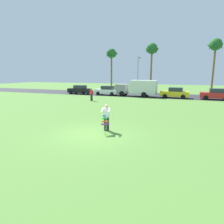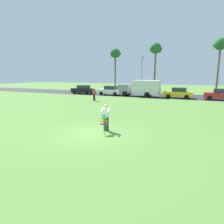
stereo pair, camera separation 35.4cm
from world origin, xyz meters
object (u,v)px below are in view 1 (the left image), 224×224
Objects in this scene: parked_car_yellow at (175,93)px; person_walker_near at (91,94)px; palm_tree_left_near at (111,55)px; parked_car_red at (216,94)px; person_kite_flyer at (106,116)px; kite_held at (105,122)px; parked_car_white at (107,91)px; palm_tree_right_near at (152,51)px; streetlight_pole at (138,72)px; parked_car_black at (80,90)px; parked_truck_grey_van at (138,88)px; palm_tree_centre_far at (215,47)px.

parked_car_yellow is 12.86m from person_walker_near.
parked_car_red is at bearing -27.57° from palm_tree_left_near.
person_kite_flyer is 0.41× the size of parked_car_red.
parked_car_yellow is at bearing 36.01° from person_walker_near.
kite_held is at bearing -97.81° from parked_car_yellow.
parked_car_white is 12.38m from palm_tree_right_near.
palm_tree_left_near is (-11.65, 31.13, 6.94)m from kite_held.
parked_car_red is at bearing 25.25° from person_walker_near.
parked_car_red is 0.60× the size of streetlight_pole.
parked_car_white is 2.46× the size of person_walker_near.
palm_tree_right_near is (-2.31, 28.63, 7.24)m from kite_held.
parked_car_black and parked_car_red have the same top height.
person_kite_flyer is at bearing -82.32° from parked_truck_grey_van.
parked_car_white is 0.63× the size of parked_truck_grey_van.
palm_tree_centre_far reaches higher than person_kite_flyer.
parked_truck_grey_van is 5.74m from parked_car_yellow.
streetlight_pole is (-13.57, -0.94, -4.26)m from palm_tree_centre_far.
person_kite_flyer is 0.41× the size of parked_car_white.
parked_car_yellow reaches higher than kite_held.
palm_tree_right_near reaches higher than palm_tree_left_near.
parked_car_red is 0.46× the size of palm_tree_left_near.
streetlight_pole is at bearing 99.73° from kite_held.
parked_car_white is at bearing 112.16° from kite_held.
palm_tree_centre_far reaches higher than palm_tree_left_near.
parked_truck_grey_van is 1.60× the size of parked_car_red.
kite_held is 0.17× the size of parked_truck_grey_van.
palm_tree_right_near reaches higher than parked_truck_grey_van.
palm_tree_left_near is (-20.11, 10.50, 6.92)m from parked_car_red.
parked_car_black is 1.00× the size of parked_car_yellow.
person_kite_flyer is 1.00× the size of person_walker_near.
palm_tree_centre_far is at bearing 3.58° from palm_tree_right_near.
palm_tree_left_near is at bearing 152.43° from parked_car_red.
parked_car_red is 0.45× the size of palm_tree_right_near.
parked_car_black is 5.45m from parked_car_white.
palm_tree_left_near reaches higher than person_walker_near.
parked_car_red is at bearing 0.00° from parked_car_white.
parked_car_yellow is (11.23, 0.00, 0.00)m from parked_car_white.
palm_tree_right_near reaches higher than streetlight_pole.
palm_tree_right_near is at bearing 143.42° from parked_car_red.
palm_tree_right_near reaches higher than person_kite_flyer.
streetlight_pole is at bearing 99.59° from person_kite_flyer.
kite_held is at bearing -106.54° from palm_tree_centre_far.
person_walker_near is at bearing 120.79° from person_kite_flyer.
palm_tree_right_near is 5.49× the size of person_walker_near.
parked_car_red is 11.47m from palm_tree_centre_far.
parked_car_red is (11.34, -0.00, -0.64)m from parked_truck_grey_van.
person_walker_near is at bearing -108.68° from palm_tree_right_near.
parked_car_black is at bearing -101.88° from palm_tree_left_near.
person_kite_flyer is 20.18m from parked_car_yellow.
person_kite_flyer is 0.41× the size of parked_car_black.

